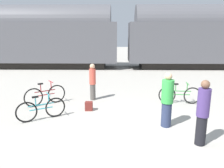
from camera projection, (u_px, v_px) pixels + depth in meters
ground_plane at (135, 133)px, 6.45m from camera, size 80.00×80.00×0.00m
freight_train at (123, 36)px, 17.82m from camera, size 26.10×2.93×5.08m
rail_near at (123, 69)px, 17.73m from camera, size 38.10×0.07×0.01m
rail_far at (122, 66)px, 19.13m from camera, size 38.10×0.07×0.01m
bicycle_maroon at (45, 95)px, 8.90m from camera, size 1.41×1.07×0.95m
bicycle_green at (180, 95)px, 9.05m from camera, size 1.73×0.46×0.88m
bicycle_teal at (41, 109)px, 7.37m from camera, size 1.44×0.91×0.87m
person_in_red at (93, 82)px, 9.46m from camera, size 0.28×0.28×1.60m
person_in_purple at (203, 113)px, 5.59m from camera, size 0.32×0.32×1.74m
person_in_green at (167, 100)px, 6.72m from camera, size 0.37×0.37×1.72m
backpack at (89, 106)px, 8.27m from camera, size 0.28×0.20×0.34m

